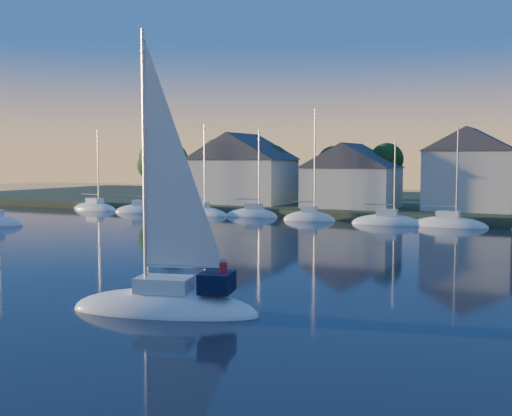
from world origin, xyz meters
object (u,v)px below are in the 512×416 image
Objects in this scene: clubhouse_centre at (352,175)px; clubhouse_east at (471,168)px; clubhouse_west at (242,167)px; hero_sailboat at (167,300)px.

clubhouse_centre is 14.17m from clubhouse_east.
clubhouse_west is 30.02m from clubhouse_east.
clubhouse_west is 0.98× the size of hero_sailboat.
clubhouse_centre is at bearing -3.58° from clubhouse_west.
clubhouse_west is 59.69m from hero_sailboat.
clubhouse_west is 1.18× the size of clubhouse_centre.
hero_sailboat is (-5.24, -55.05, -5.41)m from clubhouse_east.
hero_sailboat is at bearing -65.39° from clubhouse_west.
hero_sailboat reaches higher than clubhouse_east.
clubhouse_centre is 0.83× the size of hero_sailboat.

